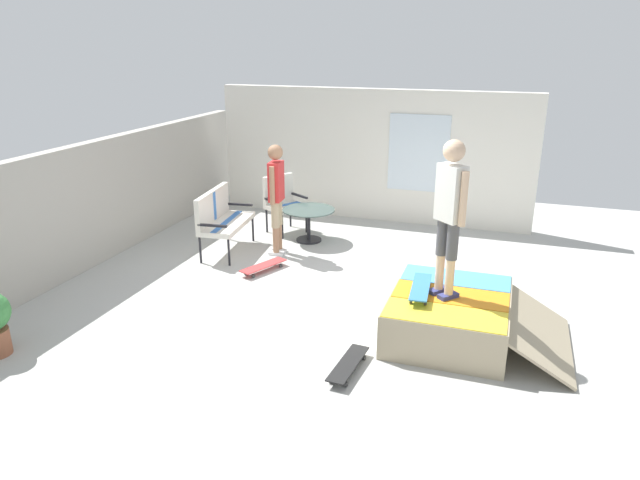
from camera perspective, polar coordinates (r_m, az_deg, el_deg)
ground_plane at (r=7.87m, az=1.72°, el=-6.17°), size 12.00×12.00×0.10m
back_wall_cinderblock at (r=9.42m, az=-22.19°, el=3.08°), size 9.00×0.20×1.87m
house_facade at (r=11.10m, az=5.20°, el=8.32°), size 0.23×6.00×2.47m
skate_ramp at (r=6.98m, az=12.86°, el=-7.29°), size 1.62×2.04×0.53m
patio_bench at (r=9.51m, az=-9.83°, el=2.41°), size 1.31×0.69×1.02m
patio_chair_near_house at (r=10.42m, az=-3.74°, el=4.12°), size 0.81×0.79×1.02m
patio_table at (r=9.93m, az=-1.12°, el=2.14°), size 0.90×0.90×0.57m
person_watching at (r=9.18m, az=-4.34°, el=4.87°), size 0.48×0.27×1.79m
person_skater at (r=6.48m, az=12.70°, el=3.24°), size 0.37×0.38×1.80m
skateboard_by_bench at (r=8.76m, az=-5.60°, el=-2.57°), size 0.81×0.50×0.10m
skateboard_spare at (r=6.23m, az=2.80°, el=-12.14°), size 0.81×0.26×0.10m
skateboard_on_ramp at (r=6.78m, az=9.90°, el=-4.64°), size 0.81×0.26×0.10m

